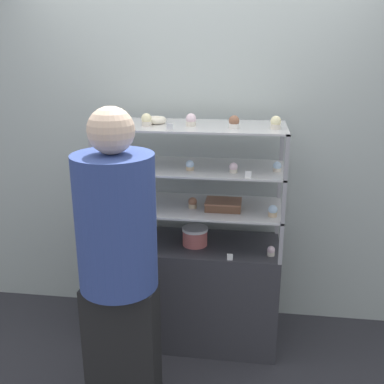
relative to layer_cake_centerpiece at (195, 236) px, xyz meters
The scene contains 29 objects.
ground_plane 0.79m from the layer_cake_centerpiece, 128.06° to the left, with size 20.00×20.00×0.00m, color #2D2D33.
back_wall 0.66m from the layer_cake_centerpiece, 93.27° to the left, with size 8.00×0.05×2.60m.
display_base 0.43m from the layer_cake_centerpiece, 128.06° to the left, with size 1.17×0.51×0.73m.
display_riser_lower 0.19m from the layer_cake_centerpiece, 128.06° to the left, with size 1.17×0.51×0.27m.
display_riser_middle 0.46m from the layer_cake_centerpiece, 128.06° to the left, with size 1.17×0.51×0.27m.
display_riser_upper 0.72m from the layer_cake_centerpiece, 128.06° to the left, with size 1.17×0.51×0.27m.
layer_cake_centerpiece is the anchor object (origin of this frame).
sheet_cake_frosted 0.30m from the layer_cake_centerpiece, ahead, with size 0.23×0.18×0.06m.
cupcake_0 0.57m from the layer_cake_centerpiece, behind, with size 0.05×0.05×0.06m.
cupcake_1 0.51m from the layer_cake_centerpiece, 10.83° to the right, with size 0.05×0.05×0.06m.
price_tag_0 0.32m from the layer_cake_centerpiece, 39.54° to the right, with size 0.04×0.00×0.04m.
cupcake_2 0.61m from the layer_cake_centerpiece, behind, with size 0.06×0.06×0.07m.
cupcake_3 0.24m from the layer_cake_centerpiece, 133.42° to the right, with size 0.06×0.06×0.07m.
cupcake_4 0.56m from the layer_cake_centerpiece, 11.33° to the right, with size 0.06×0.06×0.07m.
price_tag_1 0.40m from the layer_cake_centerpiece, 141.51° to the right, with size 0.04×0.00×0.04m.
cupcake_5 0.75m from the layer_cake_centerpiece, behind, with size 0.05×0.05×0.06m.
cupcake_6 0.58m from the layer_cake_centerpiece, behind, with size 0.05×0.05×0.06m.
cupcake_7 0.50m from the layer_cake_centerpiece, 111.16° to the right, with size 0.05×0.05×0.06m.
cupcake_8 0.56m from the layer_cake_centerpiece, 19.24° to the right, with size 0.05×0.05×0.06m.
cupcake_9 0.71m from the layer_cake_centerpiece, ahead, with size 0.05×0.05×0.06m.
price_tag_2 0.63m from the layer_cake_centerpiece, 30.94° to the right, with size 0.04×0.00×0.04m.
cupcake_10 0.96m from the layer_cake_centerpiece, behind, with size 0.06×0.06×0.08m.
cupcake_11 0.83m from the layer_cake_centerpiece, behind, with size 0.06×0.06×0.08m.
cupcake_12 0.77m from the layer_cake_centerpiece, 148.03° to the right, with size 0.06×0.06×0.08m.
cupcake_13 0.81m from the layer_cake_centerpiece, 15.16° to the right, with size 0.06×0.06×0.08m.
cupcake_14 0.91m from the layer_cake_centerpiece, ahead, with size 0.06×0.06×0.08m.
price_tag_3 0.80m from the layer_cake_centerpiece, 121.14° to the right, with size 0.04×0.00×0.04m.
donut_glazed 0.80m from the layer_cake_centerpiece, 167.97° to the left, with size 0.14×0.14×0.04m.
customer_figure 0.79m from the layer_cake_centerpiece, 113.14° to the right, with size 0.40×0.40×1.73m.
Camera 1 is at (0.38, -2.76, 1.99)m, focal length 42.00 mm.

